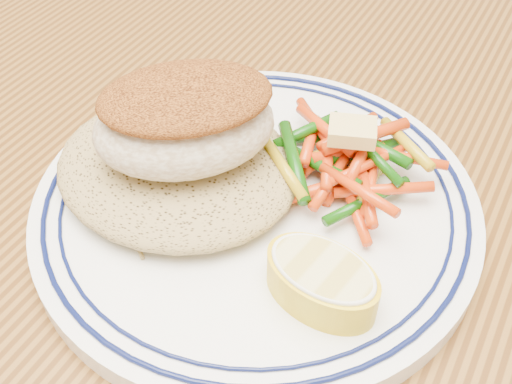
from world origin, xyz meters
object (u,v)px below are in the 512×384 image
at_px(lemon_wedge, 322,280).
at_px(rice_pilaf, 177,163).
at_px(plate, 256,204).
at_px(vegetable_pile, 346,159).
at_px(dining_table, 211,270).
at_px(fish_fillet, 185,120).

bearing_deg(lemon_wedge, rice_pilaf, 161.69).
xyz_separation_m(plate, vegetable_pile, (0.04, 0.04, 0.02)).
bearing_deg(plate, lemon_wedge, -36.31).
height_order(rice_pilaf, vegetable_pile, same).
height_order(dining_table, fish_fillet, fish_fillet).
height_order(plate, vegetable_pile, vegetable_pile).
xyz_separation_m(rice_pilaf, fish_fillet, (0.01, 0.00, 0.03)).
relative_size(vegetable_pile, lemon_wedge, 1.62).
distance_m(plate, fish_fillet, 0.07).
bearing_deg(lemon_wedge, plate, 143.69).
height_order(rice_pilaf, lemon_wedge, rice_pilaf).
relative_size(rice_pilaf, lemon_wedge, 2.21).
distance_m(dining_table, rice_pilaf, 0.13).
bearing_deg(dining_table, rice_pilaf, -96.04).
bearing_deg(vegetable_pile, fish_fillet, -147.55).
height_order(rice_pilaf, fish_fillet, fish_fillet).
distance_m(rice_pilaf, vegetable_pile, 0.10).
height_order(dining_table, rice_pilaf, rice_pilaf).
height_order(fish_fillet, lemon_wedge, fish_fillet).
relative_size(plate, rice_pilaf, 1.77).
bearing_deg(plate, fish_fillet, -170.03).
relative_size(fish_fillet, vegetable_pile, 1.15).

